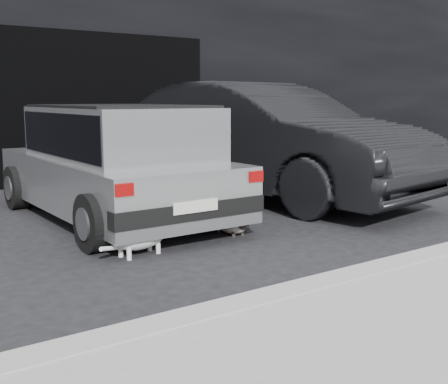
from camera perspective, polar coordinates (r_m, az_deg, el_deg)
ground at (r=6.44m, az=-5.78°, el=-3.68°), size 80.00×80.00×0.00m
building_facade at (r=12.21m, az=-16.13°, el=14.01°), size 34.00×4.00×5.00m
garage_opening at (r=10.30m, az=-12.08°, el=8.39°), size 4.00×0.10×2.60m
curb at (r=5.17m, az=18.98°, el=-6.77°), size 18.00×0.25×0.12m
silver_hatchback at (r=6.89m, az=-10.90°, el=3.45°), size 1.88×3.77×1.39m
second_car at (r=8.34m, az=3.89°, el=5.26°), size 2.56×5.37×1.70m
cat_siamese at (r=6.09m, az=0.90°, el=-3.35°), size 0.24×0.70×0.24m
cat_white at (r=5.36m, az=-8.25°, el=-4.35°), size 0.82×0.35×0.39m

